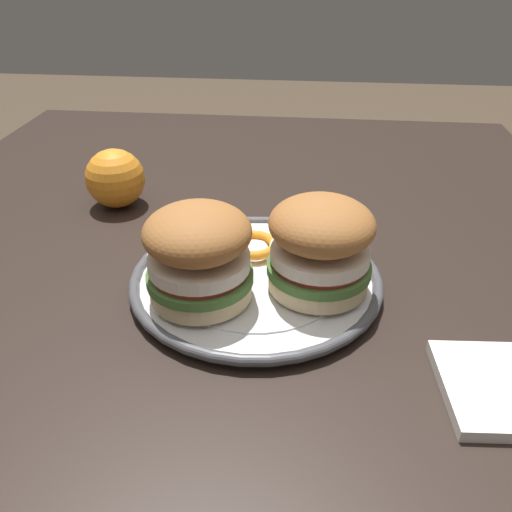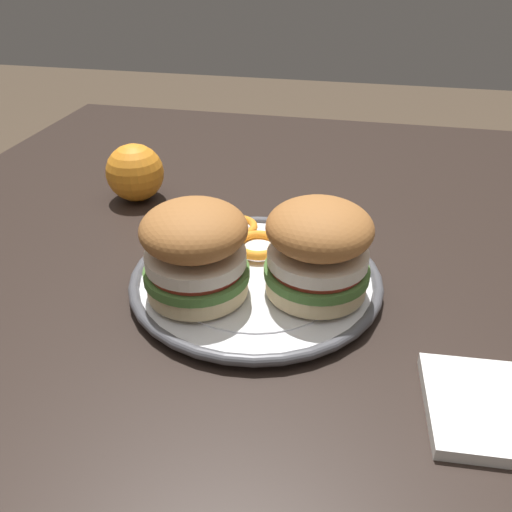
% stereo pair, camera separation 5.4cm
% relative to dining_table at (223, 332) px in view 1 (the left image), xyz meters
% --- Properties ---
extents(dining_table, '(1.23, 0.99, 0.72)m').
position_rel_dining_table_xyz_m(dining_table, '(0.00, 0.00, 0.00)').
color(dining_table, black).
rests_on(dining_table, ground).
extents(dinner_plate, '(0.28, 0.28, 0.02)m').
position_rel_dining_table_xyz_m(dinner_plate, '(0.02, 0.04, 0.10)').
color(dinner_plate, white).
rests_on(dinner_plate, dining_table).
extents(sandwich_half_left, '(0.13, 0.13, 0.10)m').
position_rel_dining_table_xyz_m(sandwich_half_left, '(0.04, 0.11, 0.16)').
color(sandwich_half_left, beige).
rests_on(sandwich_half_left, dinner_plate).
extents(sandwich_half_right, '(0.15, 0.15, 0.10)m').
position_rel_dining_table_xyz_m(sandwich_half_right, '(0.07, -0.01, 0.16)').
color(sandwich_half_right, beige).
rests_on(sandwich_half_right, dinner_plate).
extents(orange_peel_curled, '(0.07, 0.07, 0.01)m').
position_rel_dining_table_xyz_m(orange_peel_curled, '(-0.07, -0.00, 0.11)').
color(orange_peel_curled, orange).
rests_on(orange_peel_curled, dinner_plate).
extents(orange_peel_strip_long, '(0.03, 0.06, 0.01)m').
position_rel_dining_table_xyz_m(orange_peel_strip_long, '(-0.07, 0.09, 0.11)').
color(orange_peel_strip_long, orange).
rests_on(orange_peel_strip_long, dinner_plate).
extents(orange_peel_strip_short, '(0.08, 0.07, 0.01)m').
position_rel_dining_table_xyz_m(orange_peel_strip_short, '(-0.02, -0.01, 0.11)').
color(orange_peel_strip_short, orange).
rests_on(orange_peel_strip_short, dinner_plate).
extents(orange_peel_small_curl, '(0.07, 0.07, 0.01)m').
position_rel_dining_table_xyz_m(orange_peel_small_curl, '(-0.03, 0.04, 0.12)').
color(orange_peel_small_curl, orange).
rests_on(orange_peel_small_curl, dinner_plate).
extents(whole_orange, '(0.08, 0.08, 0.08)m').
position_rel_dining_table_xyz_m(whole_orange, '(-0.16, -0.18, 0.13)').
color(whole_orange, orange).
rests_on(whole_orange, dining_table).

